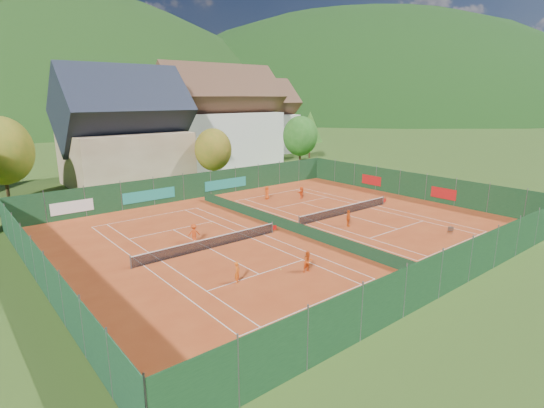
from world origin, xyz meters
The scene contains 32 objects.
ground centered at (0.00, 0.00, -0.02)m, with size 600.00×600.00×0.00m, color #2E4D18.
clay_pad centered at (0.00, 0.00, 0.01)m, with size 40.00×32.00×0.01m, color #AB3D19.
court_markings_left centered at (-8.00, 0.00, 0.01)m, with size 11.03×23.83×0.00m.
court_markings_right centered at (8.00, 0.00, 0.01)m, with size 11.03×23.83×0.00m.
tennis_net_left centered at (-7.85, 0.00, 0.51)m, with size 13.30×0.10×1.02m.
tennis_net_right centered at (8.15, 0.00, 0.51)m, with size 13.30×0.10×1.02m.
court_divider centered at (0.00, 0.00, 0.50)m, with size 0.03×28.80×1.00m.
fence_north centered at (-0.46, 15.99, 1.47)m, with size 40.00×0.10×3.00m.
fence_south centered at (0.00, -16.00, 1.50)m, with size 40.00×0.04×3.00m.
fence_west centered at (-20.00, 0.00, 1.50)m, with size 0.04×32.00×3.00m.
fence_east centered at (20.00, 0.05, 1.48)m, with size 0.09×32.00×3.00m.
chalet centered at (-3.00, 30.00, 6.62)m, with size 16.20×12.00×16.00m.
hotel_block_a centered at (16.00, 36.00, 7.38)m, with size 21.60×11.00×17.25m.
hotel_block_b centered at (30.00, 44.00, 6.62)m, with size 17.28×10.00×15.50m.
tree_west_mid centered at (-18.00, 26.00, 6.07)m, with size 6.44×6.44×9.78m.
tree_center centered at (6.00, 22.00, 4.72)m, with size 5.01×5.01×7.60m.
tree_east_front centered at (24.00, 24.00, 5.39)m, with size 5.72×5.72×8.69m.
tree_east_mid centered at (34.00, 32.00, 6.06)m, with size 5.04×5.04×9.00m.
tree_east_back centered at (26.00, 40.00, 6.74)m, with size 7.15×7.15×10.86m.
mountain_backdrop centered at (28.54, 233.48, -39.64)m, with size 820.00×530.00×242.00m.
ball_hopper centered at (10.13, -10.26, 0.56)m, with size 0.34×0.34×0.80m.
loose_ball_0 centered at (-6.34, -6.75, 0.03)m, with size 0.07×0.07×0.07m, color #CCD833.
loose_ball_1 centered at (4.11, -8.20, 0.03)m, with size 0.07×0.07×0.07m, color #CCD833.
loose_ball_2 centered at (-0.25, 6.31, 0.03)m, with size 0.07×0.07×0.07m, color #CCD833.
loose_ball_3 centered at (-4.32, 5.86, 0.03)m, with size 0.07×0.07×0.07m, color #CCD833.
loose_ball_4 centered at (10.98, -1.98, 0.03)m, with size 0.07×0.07×0.07m, color #CCD833.
player_left_near centered at (-9.91, -6.58, 0.73)m, with size 0.53×0.35×1.46m, color orange.
player_left_mid centered at (-5.14, -8.21, 0.76)m, with size 0.74×0.58×1.53m, color #DB4D13.
player_left_far centered at (-8.17, 2.21, 0.78)m, with size 1.01×0.58×1.57m, color #D54112.
player_right_near centered at (5.11, -2.94, 0.78)m, with size 0.92×0.38×1.56m, color #E75B14.
player_right_far_a centered at (5.99, 10.26, 0.79)m, with size 0.77×0.50×1.58m, color #D64A13.
player_right_far_b centered at (9.34, 7.94, 0.72)m, with size 1.34×0.43×1.45m, color #FA5216.
Camera 1 is at (-24.26, -27.70, 11.76)m, focal length 28.00 mm.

